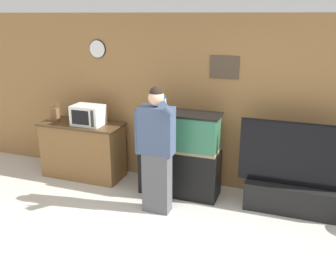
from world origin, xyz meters
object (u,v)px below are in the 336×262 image
Objects in this scene: microwave at (88,115)px; person_standing at (156,149)px; counter_island at (83,150)px; knife_block at (55,114)px; aquarium_on_stand at (180,154)px; tv_on_stand at (292,186)px.

microwave is 0.28× the size of person_standing.
microwave is 1.54m from person_standing.
microwave is (0.16, -0.04, 0.61)m from counter_island.
person_standing is at bearing -23.12° from counter_island.
person_standing is at bearing -24.26° from microwave.
counter_island is 4.15× the size of knife_block.
counter_island is at bearing 4.77° from knife_block.
knife_block is 0.26× the size of aquarium_on_stand.
tv_on_stand is at bearing 0.38° from aquarium_on_stand.
counter_island is at bearing 156.88° from person_standing.
tv_on_stand is at bearing 19.76° from person_standing.
tv_on_stand is at bearing -0.80° from counter_island.
tv_on_stand reaches higher than knife_block.
person_standing reaches higher than knife_block.
knife_block is 2.10m from person_standing.
person_standing is at bearing -102.27° from aquarium_on_stand.
counter_island is at bearing 179.20° from tv_on_stand.
microwave reaches higher than counter_island.
knife_block is at bearing 162.68° from person_standing.
tv_on_stand is at bearing -0.17° from microwave.
tv_on_stand is (1.59, 0.01, -0.26)m from aquarium_on_stand.
person_standing reaches higher than aquarium_on_stand.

